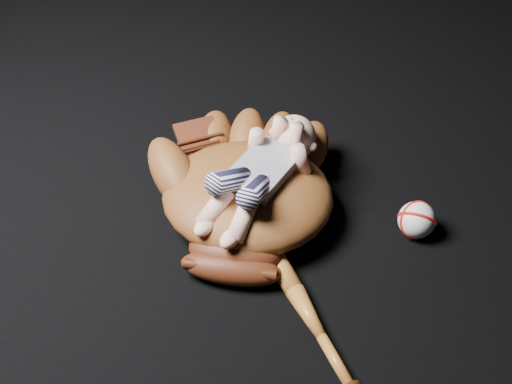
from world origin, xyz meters
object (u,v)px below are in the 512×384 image
(baseball, at_px, (417,220))
(newborn_baby, at_px, (257,174))
(baseball_bat, at_px, (300,300))
(baseball_glove, at_px, (247,189))

(baseball, bearing_deg, newborn_baby, -169.41)
(baseball_bat, relative_size, baseball, 5.32)
(newborn_baby, height_order, baseball_bat, newborn_baby)
(baseball_glove, distance_m, newborn_baby, 0.06)
(baseball_glove, bearing_deg, baseball_bat, -57.27)
(baseball_glove, xyz_separation_m, baseball, (0.37, 0.06, -0.04))
(newborn_baby, height_order, baseball, newborn_baby)
(baseball, bearing_deg, baseball_glove, -171.22)
(baseball_glove, relative_size, baseball_bat, 1.23)
(newborn_baby, relative_size, baseball, 4.70)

